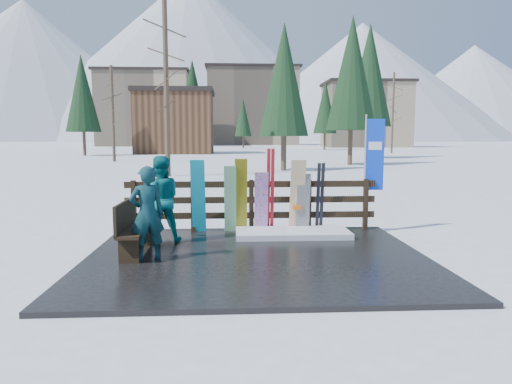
{
  "coord_description": "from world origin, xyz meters",
  "views": [
    {
      "loc": [
        -0.44,
        -7.89,
        2.17
      ],
      "look_at": [
        0.04,
        1.0,
        1.1
      ],
      "focal_mm": 32.0,
      "sensor_mm": 36.0,
      "label": 1
    }
  ],
  "objects": [
    {
      "name": "snowboard_3",
      "position": [
        0.21,
        1.98,
        0.75
      ],
      "size": [
        0.3,
        0.26,
        1.34
      ],
      "primitive_type": "cube",
      "rotation": [
        0.17,
        0.0,
        0.0
      ],
      "color": "silver",
      "rests_on": "deck"
    },
    {
      "name": "snowboard_4",
      "position": [
        1.13,
        1.98,
        0.73
      ],
      "size": [
        0.3,
        0.2,
        1.3
      ],
      "primitive_type": "cube",
      "rotation": [
        0.13,
        0.0,
        0.0
      ],
      "color": "black",
      "rests_on": "deck"
    },
    {
      "name": "snowboard_0",
      "position": [
        -1.16,
        1.98,
        0.89
      ],
      "size": [
        0.3,
        0.44,
        1.62
      ],
      "primitive_type": "cube",
      "rotation": [
        0.25,
        0.0,
        0.0
      ],
      "color": "#14B1CD",
      "rests_on": "deck"
    },
    {
      "name": "snow_patch",
      "position": [
        0.85,
        1.6,
        0.14
      ],
      "size": [
        2.41,
        1.0,
        0.12
      ],
      "primitive_type": "cube",
      "color": "white",
      "rests_on": "deck"
    },
    {
      "name": "snowboard_1",
      "position": [
        -0.47,
        1.98,
        0.82
      ],
      "size": [
        0.26,
        0.38,
        1.49
      ],
      "primitive_type": "cube",
      "rotation": [
        0.23,
        0.0,
        0.0
      ],
      "color": "silver",
      "rests_on": "deck"
    },
    {
      "name": "bench",
      "position": [
        -2.23,
        0.23,
        0.6
      ],
      "size": [
        0.41,
        1.5,
        0.97
      ],
      "color": "black",
      "rests_on": "deck"
    },
    {
      "name": "resort_buildings",
      "position": [
        1.03,
        115.41,
        9.81
      ],
      "size": [
        73.0,
        87.6,
        22.6
      ],
      "color": "tan",
      "rests_on": "ground"
    },
    {
      "name": "person_front",
      "position": [
        -1.87,
        -0.2,
        0.89
      ],
      "size": [
        0.69,
        0.59,
        1.62
      ],
      "primitive_type": "imported",
      "rotation": [
        0.0,
        0.0,
        3.55
      ],
      "color": "#125144",
      "rests_on": "deck"
    },
    {
      "name": "ground",
      "position": [
        0.0,
        0.0,
        0.0
      ],
      "size": [
        700.0,
        700.0,
        0.0
      ],
      "primitive_type": "plane",
      "color": "white",
      "rests_on": "ground"
    },
    {
      "name": "snowboard_2",
      "position": [
        -0.24,
        1.98,
        0.9
      ],
      "size": [
        0.27,
        0.37,
        1.64
      ],
      "primitive_type": "cube",
      "rotation": [
        0.21,
        0.0,
        0.0
      ],
      "color": "yellow",
      "rests_on": "deck"
    },
    {
      "name": "mountains",
      "position": [
        -10.5,
        328.41,
        50.2
      ],
      "size": [
        520.0,
        260.0,
        120.0
      ],
      "color": "white",
      "rests_on": "ground"
    },
    {
      "name": "deck",
      "position": [
        0.0,
        0.0,
        0.04
      ],
      "size": [
        6.0,
        5.0,
        0.08
      ],
      "primitive_type": "cube",
      "color": "black",
      "rests_on": "ground"
    },
    {
      "name": "fence",
      "position": [
        0.0,
        2.2,
        0.74
      ],
      "size": [
        5.6,
        0.1,
        1.15
      ],
      "color": "black",
      "rests_on": "deck"
    },
    {
      "name": "snowboard_5",
      "position": [
        1.0,
        1.98,
        0.89
      ],
      "size": [
        0.33,
        0.37,
        1.61
      ],
      "primitive_type": "cube",
      "rotation": [
        0.21,
        0.0,
        0.0
      ],
      "color": "white",
      "rests_on": "deck"
    },
    {
      "name": "trees",
      "position": [
        3.3,
        50.85,
        5.86
      ],
      "size": [
        42.18,
        68.87,
        13.26
      ],
      "color": "#382B1E",
      "rests_on": "ground"
    },
    {
      "name": "ski_pair_b",
      "position": [
        1.52,
        2.05,
        0.85
      ],
      "size": [
        0.17,
        0.23,
        1.54
      ],
      "color": "black",
      "rests_on": "deck"
    },
    {
      "name": "person_back",
      "position": [
        -1.86,
        1.17,
        0.95
      ],
      "size": [
        0.95,
        0.81,
        1.73
      ],
      "primitive_type": "imported",
      "rotation": [
        0.0,
        0.0,
        3.34
      ],
      "color": "#0B676A",
      "rests_on": "deck"
    },
    {
      "name": "rental_flag",
      "position": [
        2.74,
        2.25,
        1.69
      ],
      "size": [
        0.45,
        0.04,
        2.6
      ],
      "color": "silver",
      "rests_on": "deck"
    },
    {
      "name": "ski_pair_a",
      "position": [
        0.41,
        2.05,
        1.0
      ],
      "size": [
        0.16,
        0.27,
        1.85
      ],
      "color": "#B0151F",
      "rests_on": "deck"
    }
  ]
}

